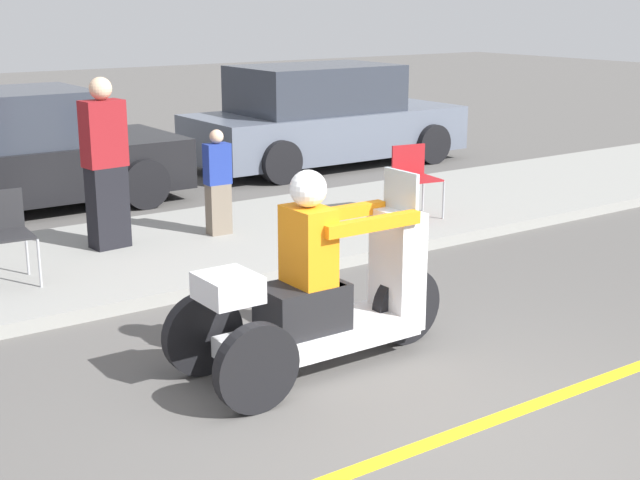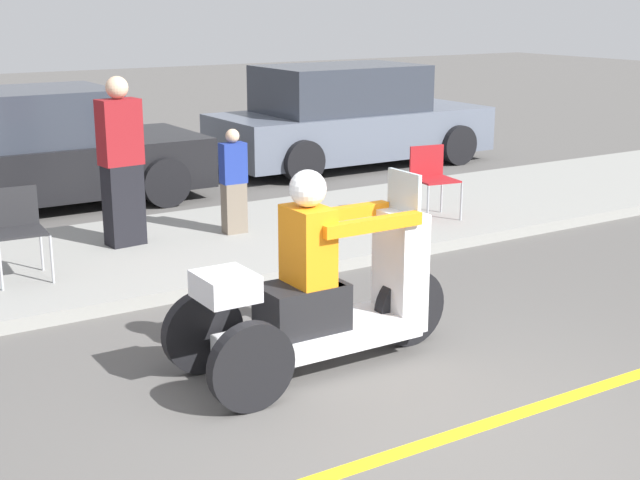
# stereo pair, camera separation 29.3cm
# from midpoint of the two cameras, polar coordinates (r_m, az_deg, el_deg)

# --- Properties ---
(ground_plane) EXTENTS (60.00, 60.00, 0.00)m
(ground_plane) POSITION_cam_midpoint_polar(r_m,az_deg,el_deg) (5.59, 9.06, -12.58)
(ground_plane) COLOR #565451
(lane_stripe) EXTENTS (24.00, 0.12, 0.01)m
(lane_stripe) POSITION_cam_midpoint_polar(r_m,az_deg,el_deg) (5.59, 9.10, -12.54)
(lane_stripe) COLOR gold
(lane_stripe) RESTS_ON ground
(sidewalk_strip) EXTENTS (28.00, 2.80, 0.12)m
(sidewalk_strip) POSITION_cam_midpoint_polar(r_m,az_deg,el_deg) (9.27, -9.93, -0.90)
(sidewalk_strip) COLOR gray
(sidewalk_strip) RESTS_ON ground
(motorcycle_trike) EXTENTS (2.17, 0.83, 1.46)m
(motorcycle_trike) POSITION_cam_midpoint_polar(r_m,az_deg,el_deg) (6.37, 1.40, -3.74)
(motorcycle_trike) COLOR black
(motorcycle_trike) RESTS_ON ground
(spectator_end_of_line) EXTENTS (0.44, 0.29, 1.73)m
(spectator_end_of_line) POSITION_cam_midpoint_polar(r_m,az_deg,el_deg) (9.28, -11.71, 4.71)
(spectator_end_of_line) COLOR black
(spectator_end_of_line) RESTS_ON sidewalk_strip
(spectator_with_child) EXTENTS (0.27, 0.17, 1.14)m
(spectator_with_child) POSITION_cam_midpoint_polar(r_m,az_deg,el_deg) (9.64, -4.69, 3.64)
(spectator_with_child) COLOR #726656
(spectator_with_child) RESTS_ON sidewalk_strip
(folding_chair_set_back) EXTENTS (0.53, 0.53, 0.82)m
(folding_chair_set_back) POSITION_cam_midpoint_polar(r_m,az_deg,el_deg) (10.48, 7.94, 4.21)
(folding_chair_set_back) COLOR #A5A8AD
(folding_chair_set_back) RESTS_ON sidewalk_strip
(folding_chair_curbside) EXTENTS (0.49, 0.49, 0.82)m
(folding_chair_curbside) POSITION_cam_midpoint_polar(r_m,az_deg,el_deg) (8.45, -17.90, 0.99)
(folding_chair_curbside) COLOR #A5A8AD
(folding_chair_curbside) RESTS_ON sidewalk_strip
(parked_car_lot_right) EXTENTS (4.30, 2.01, 1.50)m
(parked_car_lot_right) POSITION_cam_midpoint_polar(r_m,az_deg,el_deg) (11.89, -17.51, 5.36)
(parked_car_lot_right) COLOR black
(parked_car_lot_right) RESTS_ON ground
(parked_car_lot_far) EXTENTS (4.49, 2.00, 1.60)m
(parked_car_lot_far) POSITION_cam_midpoint_polar(r_m,az_deg,el_deg) (14.32, 2.40, 7.75)
(parked_car_lot_far) COLOR slate
(parked_car_lot_far) RESTS_ON ground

